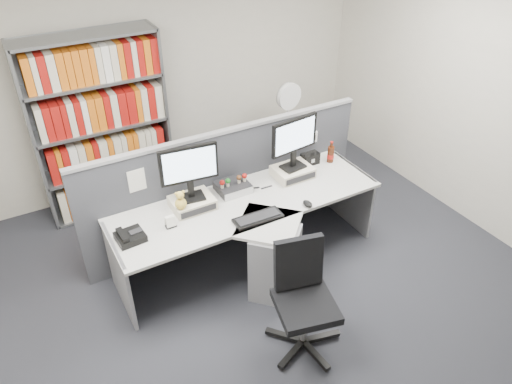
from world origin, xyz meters
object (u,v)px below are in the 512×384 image
desk_calendar (170,222)px  desk_fan (288,99)px  mouse (308,204)px  filing_cabinet (286,151)px  monitor_left (189,168)px  speaker (310,159)px  cola_bottle (331,154)px  desk_phone (130,237)px  desktop_pc (233,187)px  keyboard (258,218)px  shelving_unit (102,129)px  office_chair (303,295)px  desk (259,236)px  monitor_right (294,139)px

desk_calendar → desk_fan: desk_fan is taller
mouse → desk_fan: bearing=63.7°
filing_cabinet → desk_calendar: bearing=-148.8°
monitor_left → desk_calendar: 0.50m
speaker → cola_bottle: (0.21, -0.07, 0.03)m
mouse → desk_phone: size_ratio=0.48×
filing_cabinet → desktop_pc: bearing=-142.3°
mouse → speaker: 0.76m
filing_cabinet → keyboard: bearing=-130.4°
shelving_unit → office_chair: size_ratio=2.09×
speaker → desk_fan: size_ratio=0.34×
filing_cabinet → cola_bottle: bearing=-95.0°
keyboard → filing_cabinet: keyboard is taller
desk_phone → shelving_unit: bearing=81.9°
cola_bottle → filing_cabinet: cola_bottle is taller
desk_calendar → speaker: (1.67, 0.29, 0.01)m
cola_bottle → mouse: bearing=-140.6°
mouse → office_chair: office_chair is taller
desk → speaker: size_ratio=13.86×
monitor_right → keyboard: 0.90m
desktop_pc → mouse: desktop_pc is taller
cola_bottle → shelving_unit: 2.47m
monitor_right → speaker: 0.47m
monitor_right → desk_fan: 1.18m
cola_bottle → desk_fan: bearing=85.0°
office_chair → speaker: bearing=53.9°
desk_fan → monitor_left: bearing=-149.0°
monitor_right → keyboard: bearing=-145.5°
desktop_pc → monitor_left: bearing=-172.7°
monitor_right → desk_phone: (-1.75, -0.18, -0.38)m
desktop_pc → desk_phone: 1.12m
desktop_pc → shelving_unit: bearing=121.5°
office_chair → desk_fan: bearing=60.3°
desk_calendar → cola_bottle: 1.90m
desk → monitor_right: bearing=32.1°
desk_phone → speaker: 2.06m
mouse → office_chair: bearing=-126.0°
desk → shelving_unit: bearing=116.0°
desk → desktop_pc: size_ratio=8.53×
monitor_left → mouse: monitor_left is taller
desk_fan → desk: bearing=-130.6°
mouse → shelving_unit: bearing=124.4°
monitor_right → speaker: size_ratio=2.86×
monitor_left → desktop_pc: (0.45, 0.06, -0.38)m
monitor_right → speaker: bearing=21.1°
speaker → monitor_right: bearing=-158.9°
monitor_left → office_chair: monitor_left is taller
desk → mouse: mouse is taller
monitor_left → desktop_pc: monitor_left is taller
desktop_pc → speaker: speaker is taller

